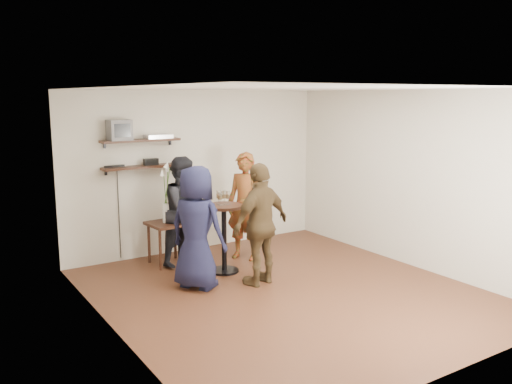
{
  "coord_description": "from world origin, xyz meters",
  "views": [
    {
      "loc": [
        -3.95,
        -5.39,
        2.52
      ],
      "look_at": [
        -0.21,
        0.4,
        1.28
      ],
      "focal_mm": 38.0,
      "sensor_mm": 36.0,
      "label": 1
    }
  ],
  "objects_px": {
    "dvd_deck": "(158,136)",
    "radio": "(151,162)",
    "crt_monitor": "(119,130)",
    "drinks_table": "(224,229)",
    "side_table": "(168,229)",
    "person_navy": "(197,228)",
    "person_brown": "(261,224)",
    "person_dark": "(185,211)",
    "person_plaid": "(245,206)"
  },
  "relations": [
    {
      "from": "radio",
      "to": "person_brown",
      "type": "height_order",
      "value": "person_brown"
    },
    {
      "from": "radio",
      "to": "person_navy",
      "type": "xyz_separation_m",
      "value": [
        -0.03,
        -1.58,
        -0.7
      ]
    },
    {
      "from": "radio",
      "to": "drinks_table",
      "type": "relative_size",
      "value": 0.22
    },
    {
      "from": "crt_monitor",
      "to": "dvd_deck",
      "type": "bearing_deg",
      "value": 0.0
    },
    {
      "from": "person_plaid",
      "to": "side_table",
      "type": "bearing_deg",
      "value": -142.1
    },
    {
      "from": "crt_monitor",
      "to": "radio",
      "type": "xyz_separation_m",
      "value": [
        0.48,
        0.0,
        -0.5
      ]
    },
    {
      "from": "crt_monitor",
      "to": "drinks_table",
      "type": "xyz_separation_m",
      "value": [
        1.06,
        -1.21,
        -1.38
      ]
    },
    {
      "from": "dvd_deck",
      "to": "side_table",
      "type": "xyz_separation_m",
      "value": [
        -0.08,
        -0.43,
        -1.36
      ]
    },
    {
      "from": "person_dark",
      "to": "radio",
      "type": "bearing_deg",
      "value": 93.36
    },
    {
      "from": "radio",
      "to": "person_navy",
      "type": "bearing_deg",
      "value": -91.08
    },
    {
      "from": "drinks_table",
      "to": "radio",
      "type": "bearing_deg",
      "value": 115.88
    },
    {
      "from": "crt_monitor",
      "to": "radio",
      "type": "height_order",
      "value": "crt_monitor"
    },
    {
      "from": "side_table",
      "to": "person_navy",
      "type": "distance_m",
      "value": 1.19
    },
    {
      "from": "crt_monitor",
      "to": "person_brown",
      "type": "height_order",
      "value": "crt_monitor"
    },
    {
      "from": "crt_monitor",
      "to": "dvd_deck",
      "type": "relative_size",
      "value": 0.8
    },
    {
      "from": "person_dark",
      "to": "person_brown",
      "type": "bearing_deg",
      "value": -95.21
    },
    {
      "from": "drinks_table",
      "to": "person_plaid",
      "type": "bearing_deg",
      "value": 33.13
    },
    {
      "from": "crt_monitor",
      "to": "drinks_table",
      "type": "relative_size",
      "value": 0.32
    },
    {
      "from": "person_brown",
      "to": "drinks_table",
      "type": "bearing_deg",
      "value": -90.0
    },
    {
      "from": "drinks_table",
      "to": "person_dark",
      "type": "relative_size",
      "value": 0.61
    },
    {
      "from": "dvd_deck",
      "to": "person_plaid",
      "type": "bearing_deg",
      "value": -37.76
    },
    {
      "from": "crt_monitor",
      "to": "dvd_deck",
      "type": "xyz_separation_m",
      "value": [
        0.61,
        0.0,
        -0.12
      ]
    },
    {
      "from": "person_dark",
      "to": "person_navy",
      "type": "xyz_separation_m",
      "value": [
        -0.32,
        -1.02,
        -0.0
      ]
    },
    {
      "from": "side_table",
      "to": "drinks_table",
      "type": "relative_size",
      "value": 0.66
    },
    {
      "from": "side_table",
      "to": "person_dark",
      "type": "distance_m",
      "value": 0.38
    },
    {
      "from": "dvd_deck",
      "to": "radio",
      "type": "distance_m",
      "value": 0.4
    },
    {
      "from": "dvd_deck",
      "to": "person_navy",
      "type": "distance_m",
      "value": 1.92
    },
    {
      "from": "person_plaid",
      "to": "radio",
      "type": "bearing_deg",
      "value": -157.66
    },
    {
      "from": "radio",
      "to": "person_navy",
      "type": "height_order",
      "value": "person_navy"
    },
    {
      "from": "crt_monitor",
      "to": "person_dark",
      "type": "relative_size",
      "value": 0.2
    },
    {
      "from": "person_navy",
      "to": "person_brown",
      "type": "relative_size",
      "value": 0.99
    },
    {
      "from": "person_navy",
      "to": "person_brown",
      "type": "distance_m",
      "value": 0.86
    },
    {
      "from": "dvd_deck",
      "to": "side_table",
      "type": "distance_m",
      "value": 1.43
    },
    {
      "from": "person_brown",
      "to": "person_navy",
      "type": "bearing_deg",
      "value": -36.55
    },
    {
      "from": "side_table",
      "to": "person_brown",
      "type": "height_order",
      "value": "person_brown"
    },
    {
      "from": "crt_monitor",
      "to": "dvd_deck",
      "type": "distance_m",
      "value": 0.62
    },
    {
      "from": "side_table",
      "to": "dvd_deck",
      "type": "bearing_deg",
      "value": 79.93
    },
    {
      "from": "radio",
      "to": "person_plaid",
      "type": "distance_m",
      "value": 1.6
    },
    {
      "from": "side_table",
      "to": "person_plaid",
      "type": "distance_m",
      "value": 1.23
    },
    {
      "from": "radio",
      "to": "drinks_table",
      "type": "height_order",
      "value": "radio"
    },
    {
      "from": "dvd_deck",
      "to": "person_dark",
      "type": "bearing_deg",
      "value": -74.05
    },
    {
      "from": "radio",
      "to": "side_table",
      "type": "height_order",
      "value": "radio"
    },
    {
      "from": "radio",
      "to": "person_plaid",
      "type": "bearing_deg",
      "value": -34.53
    },
    {
      "from": "crt_monitor",
      "to": "person_plaid",
      "type": "height_order",
      "value": "crt_monitor"
    },
    {
      "from": "side_table",
      "to": "drinks_table",
      "type": "xyz_separation_m",
      "value": [
        0.53,
        -0.78,
        0.09
      ]
    },
    {
      "from": "dvd_deck",
      "to": "person_brown",
      "type": "relative_size",
      "value": 0.24
    },
    {
      "from": "dvd_deck",
      "to": "drinks_table",
      "type": "height_order",
      "value": "dvd_deck"
    },
    {
      "from": "crt_monitor",
      "to": "person_plaid",
      "type": "relative_size",
      "value": 0.19
    },
    {
      "from": "drinks_table",
      "to": "person_dark",
      "type": "height_order",
      "value": "person_dark"
    },
    {
      "from": "crt_monitor",
      "to": "side_table",
      "type": "relative_size",
      "value": 0.49
    }
  ]
}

